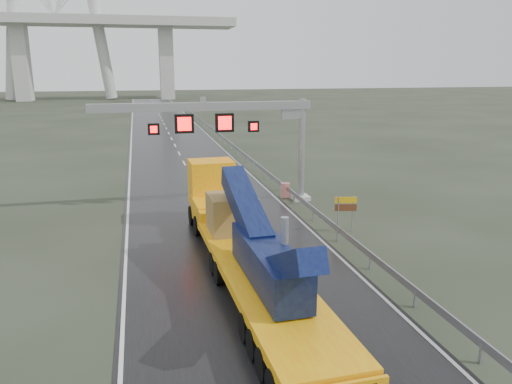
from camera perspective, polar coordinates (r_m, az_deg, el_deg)
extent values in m
plane|color=#272D1F|center=(18.40, 2.12, -16.40)|extent=(400.00, 400.00, 0.00)
cube|color=black|center=(56.21, -8.78, 4.37)|extent=(11.00, 200.00, 0.02)
cube|color=silver|center=(36.28, 5.10, -0.63)|extent=(1.20, 1.20, 0.30)
cylinder|color=gray|center=(35.56, 5.22, 4.75)|extent=(0.48, 0.48, 7.20)
cube|color=gray|center=(33.64, -6.04, 9.69)|extent=(14.80, 0.55, 0.55)
cube|color=gray|center=(34.98, 4.06, 9.08)|extent=(1.40, 0.35, 0.90)
cube|color=gray|center=(33.61, -6.06, 10.45)|extent=(0.35, 0.35, 0.35)
cube|color=black|center=(33.55, -8.20, 7.73)|extent=(1.25, 0.25, 1.25)
cube|color=#FF0C0C|center=(33.41, -8.18, 7.70)|extent=(0.90, 0.02, 0.90)
cube|color=black|center=(33.90, -3.61, 7.90)|extent=(1.25, 0.25, 1.25)
cube|color=#FF0C0C|center=(33.76, -3.57, 7.88)|extent=(0.90, 0.02, 0.90)
cube|color=black|center=(33.47, -11.62, 7.05)|extent=(0.75, 0.25, 0.75)
cube|color=#FF0C0C|center=(33.33, -11.61, 7.02)|extent=(0.54, 0.02, 0.54)
cube|color=black|center=(34.32, -0.28, 7.50)|extent=(0.75, 0.25, 0.75)
cube|color=#FF0C0C|center=(34.19, -0.23, 7.48)|extent=(0.54, 0.02, 0.54)
cube|color=silver|center=(158.28, -25.21, 13.22)|extent=(4.00, 6.00, 21.00)
cube|color=silver|center=(155.55, -10.20, 14.30)|extent=(4.00, 6.00, 21.00)
cube|color=yellow|center=(20.50, 0.58, -9.62)|extent=(3.38, 14.69, 0.37)
cube|color=yellow|center=(27.42, -3.78, -2.52)|extent=(2.75, 1.34, 0.52)
cube|color=yellow|center=(29.07, -4.42, -2.10)|extent=(2.81, 3.21, 1.25)
cube|color=yellow|center=(30.54, -5.13, 1.10)|extent=(2.67, 2.17, 2.71)
cube|color=black|center=(31.50, -5.48, 2.08)|extent=(2.40, 0.13, 1.25)
cube|color=#0E1343|center=(19.19, 1.44, -8.11)|extent=(1.66, 6.30, 1.46)
cube|color=#0E1343|center=(22.12, -1.23, -1.65)|extent=(1.22, 5.78, 2.67)
cube|color=#0E1343|center=(16.54, 4.05, -8.38)|extent=(1.07, 4.16, 2.52)
cylinder|color=gray|center=(19.03, 3.27, -5.30)|extent=(0.32, 0.32, 1.67)
cube|color=olive|center=(25.07, -2.76, -2.43)|extent=(2.37, 2.37, 1.88)
cylinder|color=black|center=(16.80, 5.12, -17.61)|extent=(3.06, 1.14, 1.04)
cylinder|color=black|center=(23.04, -1.19, -8.40)|extent=(3.06, 1.14, 1.04)
cylinder|color=black|center=(30.83, -4.98, -2.48)|extent=(2.85, 1.23, 1.15)
cylinder|color=gray|center=(29.10, 9.37, -2.59)|extent=(0.07, 0.07, 2.15)
cylinder|color=gray|center=(29.45, 10.98, -2.46)|extent=(0.07, 0.07, 2.15)
cube|color=yellow|center=(29.05, 10.25, -0.91)|extent=(1.24, 0.33, 0.36)
cube|color=brown|center=(29.16, 10.21, -1.77)|extent=(1.24, 0.33, 0.40)
cube|color=red|center=(36.71, 3.36, 0.21)|extent=(0.71, 0.50, 1.09)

